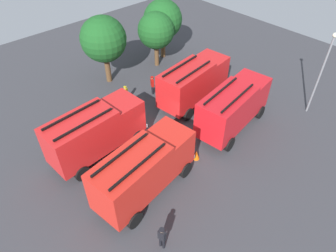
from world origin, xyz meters
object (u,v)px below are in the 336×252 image
at_px(fire_truck_0, 144,168).
at_px(firefighter_2, 162,237).
at_px(tree_2, 163,20).
at_px(traffic_cone_0, 196,155).
at_px(firefighter_0, 152,84).
at_px(fire_truck_1, 234,106).
at_px(tree_1, 156,31).
at_px(fire_truck_2, 96,130).
at_px(firefighter_1, 126,94).
at_px(traffic_cone_1, 182,138).
at_px(tree_0, 103,39).
at_px(lamppost, 322,69).
at_px(fire_truck_3, 194,81).

bearing_deg(fire_truck_0, firefighter_2, -124.14).
xyz_separation_m(fire_truck_0, tree_2, (12.95, 12.63, 1.96)).
relative_size(firefighter_2, traffic_cone_0, 2.47).
bearing_deg(firefighter_0, fire_truck_1, 125.70).
bearing_deg(tree_1, fire_truck_0, -133.81).
bearing_deg(fire_truck_2, firefighter_1, 31.99).
height_order(tree_1, traffic_cone_0, tree_1).
bearing_deg(firefighter_2, fire_truck_2, -110.31).
distance_m(fire_truck_1, firefighter_0, 8.06).
relative_size(traffic_cone_0, traffic_cone_1, 1.23).
xyz_separation_m(fire_truck_2, firefighter_0, (7.78, 3.08, -1.15)).
distance_m(tree_2, traffic_cone_1, 14.06).
bearing_deg(firefighter_1, fire_truck_1, 1.25).
bearing_deg(tree_0, firefighter_0, -69.42).
bearing_deg(lamppost, traffic_cone_0, 166.50).
bearing_deg(fire_truck_3, traffic_cone_1, -152.16).
distance_m(fire_truck_1, tree_2, 13.21).
xyz_separation_m(firefighter_0, firefighter_1, (-2.57, 0.60, -0.11)).
distance_m(fire_truck_2, tree_0, 9.97).
relative_size(tree_2, traffic_cone_0, 8.58).
xyz_separation_m(fire_truck_0, firefighter_2, (-1.78, -3.57, -1.16)).
bearing_deg(firefighter_1, traffic_cone_0, -27.27).
bearing_deg(fire_truck_0, firefighter_0, 39.29).
bearing_deg(traffic_cone_0, fire_truck_1, 6.04).
height_order(fire_truck_1, traffic_cone_1, fire_truck_1).
relative_size(fire_truck_0, lamppost, 1.06).
height_order(tree_2, lamppost, lamppost).
bearing_deg(fire_truck_2, fire_truck_3, -4.99).
height_order(fire_truck_0, firefighter_2, fire_truck_0).
xyz_separation_m(tree_1, traffic_cone_0, (-6.77, -12.00, -3.40)).
distance_m(fire_truck_1, tree_0, 12.94).
height_order(firefighter_0, tree_2, tree_2).
relative_size(fire_truck_3, firefighter_1, 4.61).
bearing_deg(tree_0, fire_truck_3, -66.19).
distance_m(fire_truck_1, firefighter_1, 9.44).
distance_m(fire_truck_0, tree_0, 13.99).
distance_m(tree_0, tree_1, 5.53).
distance_m(traffic_cone_1, lamppost, 12.14).
bearing_deg(fire_truck_0, traffic_cone_1, 11.30).
bearing_deg(fire_truck_0, lamppost, -18.41).
distance_m(firefighter_2, tree_2, 22.12).
xyz_separation_m(fire_truck_1, traffic_cone_1, (-3.99, 1.52, -1.86)).
height_order(fire_truck_1, firefighter_1, fire_truck_1).
bearing_deg(tree_0, fire_truck_2, -128.64).
xyz_separation_m(tree_1, lamppost, (4.29, -14.65, 0.33)).
height_order(fire_truck_3, traffic_cone_0, fire_truck_3).
xyz_separation_m(tree_1, traffic_cone_1, (-6.26, -10.00, -3.47)).
distance_m(tree_1, lamppost, 15.27).
height_order(fire_truck_1, fire_truck_2, same).
distance_m(fire_truck_1, lamppost, 7.52).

